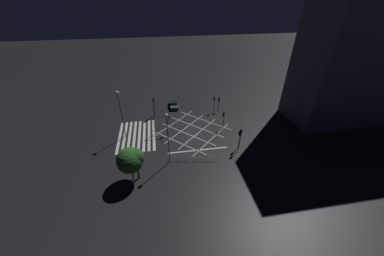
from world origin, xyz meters
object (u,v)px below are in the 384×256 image
at_px(traffic_light_median_south, 163,120).
at_px(traffic_light_ne_main, 240,135).
at_px(traffic_light_nw_cross, 214,101).
at_px(street_tree_far, 130,160).
at_px(traffic_light_ne_cross, 240,136).
at_px(traffic_light_nw_main, 219,101).
at_px(waiting_car, 174,104).
at_px(traffic_light_median_north, 223,117).
at_px(street_lamp_east, 282,101).
at_px(street_lamp_far, 167,130).
at_px(street_tree_near, 135,157).
at_px(traffic_light_sw_cross, 153,103).
at_px(traffic_light_sw_main, 154,103).
at_px(street_lamp_west, 119,103).

relative_size(traffic_light_median_south, traffic_light_ne_main, 0.93).
distance_m(traffic_light_nw_cross, street_tree_far, 24.54).
xyz_separation_m(traffic_light_ne_cross, traffic_light_median_south, (-6.62, -12.50, 0.37)).
height_order(traffic_light_nw_main, waiting_car, traffic_light_nw_main).
bearing_deg(traffic_light_median_north, traffic_light_median_south, -0.70).
bearing_deg(street_lamp_east, traffic_light_ne_cross, -64.68).
relative_size(traffic_light_median_north, street_lamp_far, 0.41).
bearing_deg(street_tree_far, traffic_light_ne_cross, 104.64).
xyz_separation_m(street_tree_near, waiting_car, (-21.69, 7.10, -3.34)).
bearing_deg(traffic_light_sw_cross, traffic_light_nw_cross, 0.48).
bearing_deg(street_lamp_east, waiting_car, -124.26).
relative_size(traffic_light_sw_cross, traffic_light_ne_cross, 1.25).
xyz_separation_m(traffic_light_sw_main, street_lamp_west, (7.00, -5.57, 3.84)).
bearing_deg(traffic_light_sw_cross, street_lamp_far, -82.31).
bearing_deg(traffic_light_nw_cross, traffic_light_median_south, 30.78).
relative_size(traffic_light_sw_main, street_lamp_west, 0.46).
height_order(traffic_light_nw_main, traffic_light_median_south, traffic_light_median_south).
bearing_deg(waiting_car, traffic_light_sw_main, -51.69).
height_order(traffic_light_sw_main, traffic_light_ne_main, traffic_light_sw_main).
relative_size(traffic_light_ne_main, waiting_car, 1.00).
height_order(street_lamp_far, street_tree_far, street_lamp_far).
bearing_deg(traffic_light_sw_cross, street_lamp_east, -21.17).
distance_m(traffic_light_median_south, street_tree_far, 12.25).
height_order(traffic_light_ne_cross, traffic_light_median_south, traffic_light_median_south).
distance_m(traffic_light_ne_main, street_tree_near, 17.07).
bearing_deg(street_tree_near, street_lamp_east, 108.85).
xyz_separation_m(traffic_light_median_south, street_lamp_west, (-0.12, -7.05, 3.97)).
relative_size(traffic_light_median_north, waiting_car, 0.85).
relative_size(traffic_light_nw_cross, street_tree_near, 0.70).
xyz_separation_m(traffic_light_sw_cross, street_tree_far, (17.98, -3.42, 0.47)).
height_order(street_lamp_far, waiting_car, street_lamp_far).
height_order(traffic_light_nw_cross, traffic_light_ne_main, traffic_light_ne_main).
height_order(traffic_light_nw_main, street_lamp_far, street_lamp_far).
height_order(traffic_light_sw_cross, traffic_light_nw_main, traffic_light_sw_cross).
height_order(traffic_light_ne_main, street_lamp_far, street_lamp_far).
bearing_deg(street_tree_far, traffic_light_ne_main, 103.09).
bearing_deg(traffic_light_sw_cross, street_lamp_west, -129.52).
xyz_separation_m(traffic_light_sw_main, traffic_light_median_south, (7.12, 1.48, -0.13)).
relative_size(traffic_light_sw_main, traffic_light_median_north, 1.18).
bearing_deg(street_lamp_far, street_lamp_east, 106.17).
bearing_deg(waiting_car, traffic_light_ne_main, 28.10).
relative_size(traffic_light_nw_cross, traffic_light_median_south, 0.94).
bearing_deg(street_lamp_east, traffic_light_ne_main, -62.32).
bearing_deg(traffic_light_median_south, traffic_light_median_north, -0.70).
bearing_deg(traffic_light_ne_main, waiting_car, 28.10).
relative_size(traffic_light_nw_cross, traffic_light_median_north, 1.02).
bearing_deg(street_lamp_far, waiting_car, 172.73).
bearing_deg(traffic_light_ne_cross, traffic_light_sw_cross, -43.70).
relative_size(traffic_light_ne_cross, traffic_light_median_south, 0.90).
relative_size(traffic_light_sw_main, street_lamp_far, 0.48).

